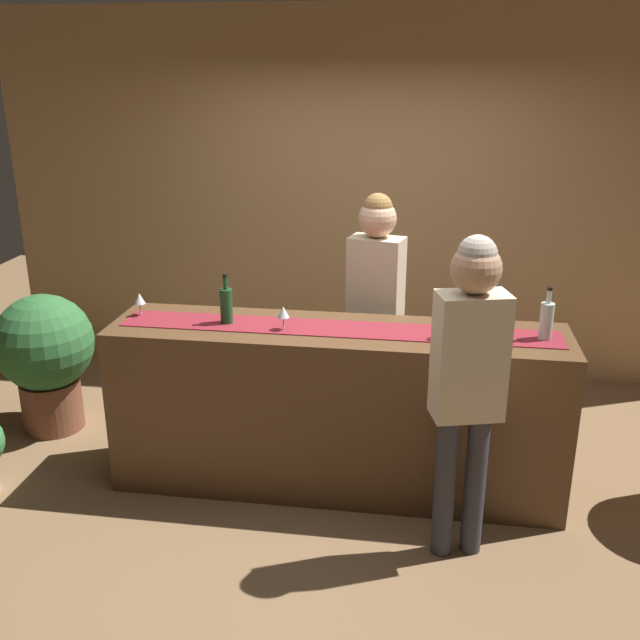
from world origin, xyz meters
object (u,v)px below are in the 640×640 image
Objects in this scene: potted_plant_tall at (45,353)px; bartender at (376,294)px; wine_bottle_clear at (546,320)px; customer_sipping at (469,367)px; wine_glass_mid_counter at (283,313)px; wine_glass_near_customer at (442,322)px; wine_bottle_green at (226,305)px; wine_glass_far_end at (139,299)px; wine_bottle_amber at (495,318)px.

bartender is at bearing 3.89° from potted_plant_tall.
bartender is at bearing 149.64° from wine_bottle_clear.
bartender is 0.99× the size of customer_sipping.
wine_glass_mid_counter is at bearing -177.17° from wine_bottle_clear.
customer_sipping is at bearing -19.40° from potted_plant_tall.
wine_glass_mid_counter is 0.08× the size of bartender.
wine_bottle_clear reaches higher than wine_glass_near_customer.
wine_bottle_green is at bearing 168.77° from wine_glass_mid_counter.
wine_bottle_green is 1.60m from potted_plant_tall.
potted_plant_tall is (-1.79, 0.49, -0.55)m from wine_glass_mid_counter.
customer_sipping is (0.13, -0.48, -0.06)m from wine_glass_near_customer.
wine_glass_mid_counter is at bearing 178.70° from wine_glass_near_customer.
wine_glass_near_customer is at bearing 90.05° from customer_sipping.
wine_glass_mid_counter is 1.93m from potted_plant_tall.
wine_bottle_green is at bearing -16.38° from potted_plant_tall.
wine_glass_near_customer is 0.89m from wine_glass_mid_counter.
wine_bottle_green is 1.00× the size of wine_bottle_clear.
customer_sipping is at bearing -25.99° from wine_glass_mid_counter.
wine_bottle_green is 1.48m from customer_sipping.
bartender is (0.83, 0.58, -0.07)m from wine_bottle_green.
customer_sipping reaches higher than wine_bottle_green.
customer_sipping reaches higher than wine_glass_far_end.
wine_glass_far_end is (-2.36, 0.05, -0.01)m from wine_bottle_clear.
bartender is (-0.41, 0.67, -0.06)m from wine_glass_near_customer.
wine_bottle_clear is 2.10× the size of wine_glass_far_end.
wine_bottle_amber reaches higher than wine_glass_mid_counter.
wine_glass_far_end is 0.08× the size of customer_sipping.
wine_glass_far_end is at bearing -22.99° from potted_plant_tall.
wine_glass_mid_counter is 0.81m from bartender.
wine_bottle_amber is 0.18× the size of customer_sipping.
customer_sipping is 3.01m from potted_plant_tall.
wine_bottle_amber is at bearing -179.40° from wine_bottle_clear.
wine_bottle_clear is 2.10× the size of wine_glass_mid_counter.
potted_plant_tall is at bearing 171.90° from wine_bottle_amber.
customer_sipping reaches higher than wine_glass_near_customer.
wine_glass_mid_counter is at bearing -11.23° from wine_bottle_green.
wine_bottle_green is 1.81m from wine_bottle_clear.
wine_bottle_amber is 2.10× the size of wine_glass_near_customer.
wine_bottle_clear reaches higher than wine_glass_mid_counter.
wine_glass_far_end is at bearing 175.10° from wine_bottle_green.
wine_bottle_clear is 1.46m from wine_glass_mid_counter.
wine_bottle_clear is 0.72m from customer_sipping.
wine_glass_near_customer reaches higher than potted_plant_tall.
wine_bottle_amber is 2.10× the size of wine_glass_mid_counter.
wine_glass_near_customer and wine_glass_far_end have the same top height.
wine_bottle_amber is 2.10× the size of wine_glass_far_end.
customer_sipping is (1.02, -0.50, -0.06)m from wine_glass_mid_counter.
wine_glass_far_end is 2.02m from customer_sipping.
wine_bottle_clear is 3.32m from potted_plant_tall.
wine_glass_near_customer is (-0.57, -0.09, -0.01)m from wine_bottle_clear.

